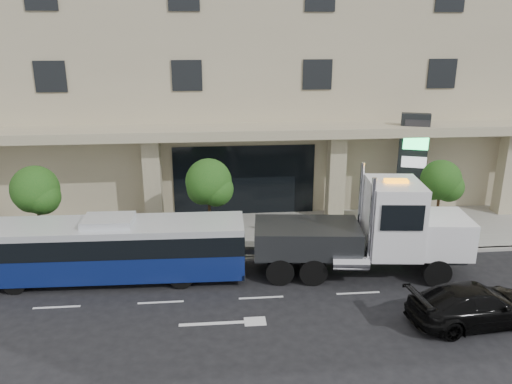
# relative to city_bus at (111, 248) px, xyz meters

# --- Properties ---
(ground) EXTENTS (120.00, 120.00, 0.00)m
(ground) POSITION_rel_city_bus_xyz_m (6.20, -0.66, -1.45)
(ground) COLOR black
(ground) RESTS_ON ground
(sidewalk) EXTENTS (120.00, 6.00, 0.15)m
(sidewalk) POSITION_rel_city_bus_xyz_m (6.20, 4.34, -1.38)
(sidewalk) COLOR gray
(sidewalk) RESTS_ON ground
(curb) EXTENTS (120.00, 0.30, 0.15)m
(curb) POSITION_rel_city_bus_xyz_m (6.20, 1.34, -1.38)
(curb) COLOR gray
(curb) RESTS_ON ground
(convention_center) EXTENTS (60.00, 17.60, 20.00)m
(convention_center) POSITION_rel_city_bus_xyz_m (6.20, 14.76, 8.52)
(convention_center) COLOR tan
(convention_center) RESTS_ON ground
(tree_left) EXTENTS (2.27, 2.20, 4.22)m
(tree_left) POSITION_rel_city_bus_xyz_m (-3.78, 2.93, 1.66)
(tree_left) COLOR #422B19
(tree_left) RESTS_ON sidewalk
(tree_mid) EXTENTS (2.28, 2.20, 4.38)m
(tree_mid) POSITION_rel_city_bus_xyz_m (4.22, 2.93, 1.80)
(tree_mid) COLOR #422B19
(tree_mid) RESTS_ON sidewalk
(tree_right) EXTENTS (2.10, 2.00, 4.04)m
(tree_right) POSITION_rel_city_bus_xyz_m (15.72, 2.93, 1.58)
(tree_right) COLOR #422B19
(tree_right) RESTS_ON sidewalk
(city_bus) EXTENTS (11.34, 2.64, 2.86)m
(city_bus) POSITION_rel_city_bus_xyz_m (0.00, 0.00, 0.00)
(city_bus) COLOR black
(city_bus) RESTS_ON ground
(tow_truck) EXTENTS (10.46, 3.50, 4.74)m
(tow_truck) POSITION_rel_city_bus_xyz_m (11.13, -0.41, 0.49)
(tow_truck) COLOR #2D3033
(tow_truck) RESTS_ON ground
(black_sedan) EXTENTS (5.27, 2.61, 1.47)m
(black_sedan) POSITION_rel_city_bus_xyz_m (13.81, -4.66, -0.72)
(black_sedan) COLOR black
(black_sedan) RESTS_ON ground
(signage_pylon) EXTENTS (1.57, 1.00, 5.96)m
(signage_pylon) POSITION_rel_city_bus_xyz_m (15.20, 5.49, 1.72)
(signage_pylon) COLOR black
(signage_pylon) RESTS_ON sidewalk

